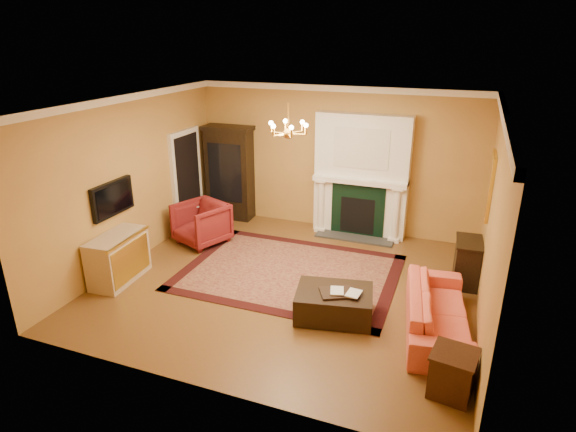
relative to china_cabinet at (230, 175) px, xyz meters
The scene contains 26 objects.
floor 3.56m from the china_cabinet, 46.75° to the right, with size 6.00×5.50×0.02m, color brown.
ceiling 3.97m from the china_cabinet, 46.75° to the right, with size 6.00×5.50×0.02m, color white.
wall_back 2.41m from the china_cabinet, ahead, with size 6.00×0.02×3.00m, color #BE9244.
wall_front 5.77m from the china_cabinet, 65.95° to the right, with size 6.00×0.02×3.00m, color #BE9244.
wall_left 2.63m from the china_cabinet, 105.00° to the right, with size 0.02×5.50×3.00m, color #BE9244.
wall_right 5.92m from the china_cabinet, 24.95° to the right, with size 0.02×5.50×3.00m, color #BE9244.
fireplace 2.95m from the china_cabinet, ahead, with size 1.90×0.70×2.50m.
crown_molding 3.41m from the china_cabinet, 33.21° to the right, with size 6.00×5.50×0.12m.
doorway 1.00m from the china_cabinet, 127.76° to the right, with size 0.08×1.05×2.10m.
tv_panel 3.17m from the china_cabinet, 101.05° to the right, with size 0.09×0.95×0.58m.
gilt_mirror 5.46m from the china_cabinet, 11.60° to the right, with size 0.06×0.76×1.05m.
chandelier 3.78m from the china_cabinet, 46.75° to the right, with size 0.63×0.55×0.53m.
oriental_rug 3.23m from the china_cabinet, 43.54° to the right, with size 3.69×2.77×0.01m, color #4A0F17.
china_cabinet is the anchor object (origin of this frame).
wingback_armchair 1.63m from the china_cabinet, 85.32° to the right, with size 0.89×0.84×0.92m, color maroon.
pedestal_table 1.24m from the china_cabinet, 100.78° to the right, with size 0.36×0.36×0.64m.
commode 3.46m from the china_cabinet, 96.52° to the right, with size 0.52×1.10×0.82m, color #CAB594.
coral_sofa 5.69m from the china_cabinet, 32.14° to the right, with size 2.11×0.62×0.83m, color #E95D4A.
end_table 6.67m from the china_cabinet, 40.24° to the right, with size 0.46×0.46×0.54m, color #371C0F.
console_table 5.35m from the china_cabinet, 15.55° to the right, with size 0.39×0.68×0.75m, color black.
leather_ottoman 4.68m from the china_cabinet, 43.74° to the right, with size 1.11×0.81×0.41m, color black.
ottoman_tray 4.73m from the china_cabinet, 43.81° to the right, with size 0.47×0.37×0.03m, color black.
book_a 4.66m from the china_cabinet, 44.80° to the right, with size 0.19×0.02×0.26m, color gray.
book_b 4.80m from the china_cabinet, 42.36° to the right, with size 0.19×0.02×0.27m, color gray.
topiary_left 2.26m from the china_cabinet, ahead, with size 0.14×0.14×0.39m.
topiary_right 3.55m from the china_cabinet, ahead, with size 0.15×0.15×0.41m.
Camera 1 is at (2.56, -6.72, 3.97)m, focal length 30.00 mm.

